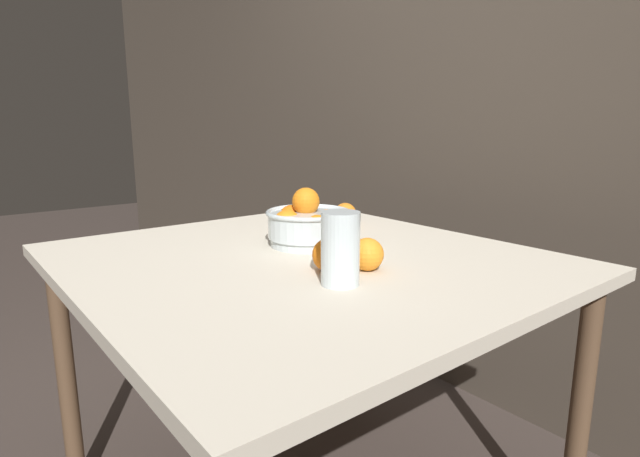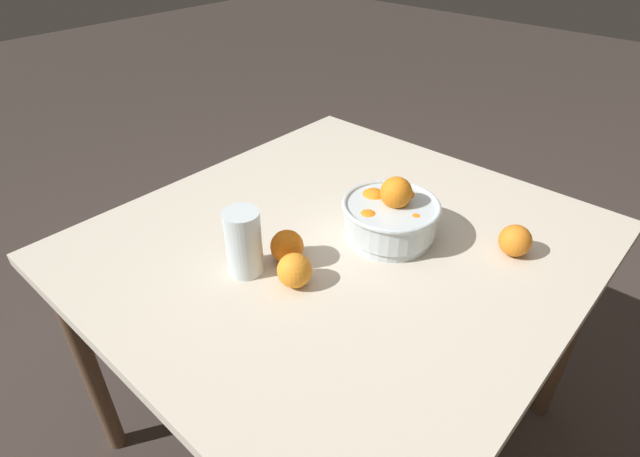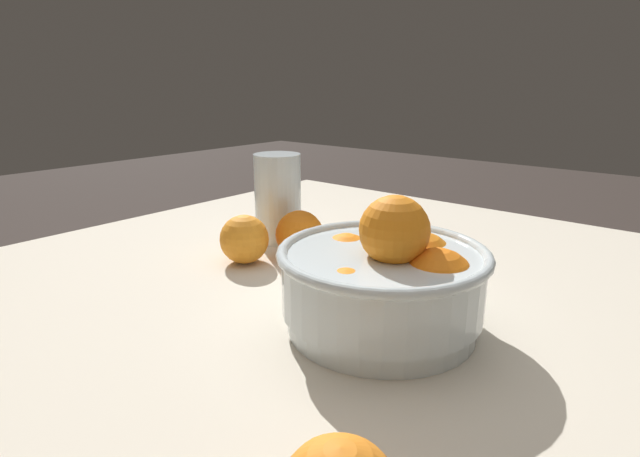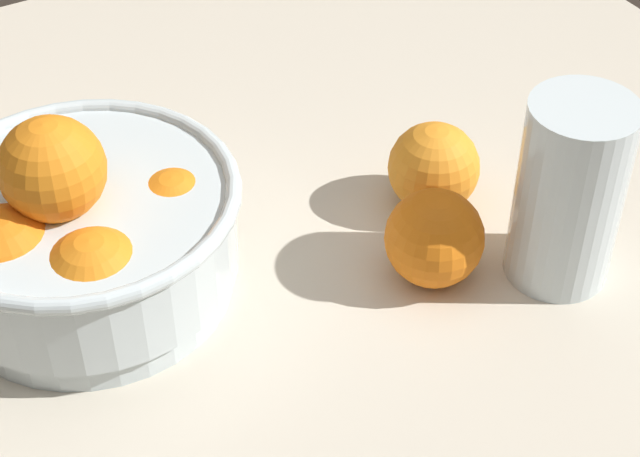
# 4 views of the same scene
# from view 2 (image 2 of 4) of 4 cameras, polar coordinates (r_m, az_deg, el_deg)

# --- Properties ---
(ground_plane) EXTENTS (12.00, 12.00, 0.00)m
(ground_plane) POSITION_cam_2_polar(r_m,az_deg,el_deg) (1.76, 1.75, -21.51)
(ground_plane) COLOR #3D332D
(dining_table) EXTENTS (1.14, 1.06, 0.75)m
(dining_table) POSITION_cam_2_polar(r_m,az_deg,el_deg) (1.25, 2.29, -3.97)
(dining_table) COLOR beige
(dining_table) RESTS_ON ground_plane
(fruit_bowl) EXTENTS (0.23, 0.23, 0.16)m
(fruit_bowl) POSITION_cam_2_polar(r_m,az_deg,el_deg) (1.19, 8.00, 1.46)
(fruit_bowl) COLOR silver
(fruit_bowl) RESTS_ON dining_table
(juice_glass) EXTENTS (0.08, 0.08, 0.15)m
(juice_glass) POSITION_cam_2_polar(r_m,az_deg,el_deg) (1.08, -8.70, -1.82)
(juice_glass) COLOR #F4A314
(juice_glass) RESTS_ON dining_table
(orange_loose_near_bowl) EXTENTS (0.08, 0.08, 0.08)m
(orange_loose_near_bowl) POSITION_cam_2_polar(r_m,az_deg,el_deg) (1.12, -3.79, -2.05)
(orange_loose_near_bowl) COLOR orange
(orange_loose_near_bowl) RESTS_ON dining_table
(orange_loose_front) EXTENTS (0.07, 0.07, 0.07)m
(orange_loose_front) POSITION_cam_2_polar(r_m,az_deg,el_deg) (1.22, 21.40, -1.29)
(orange_loose_front) COLOR orange
(orange_loose_front) RESTS_ON dining_table
(orange_loose_aside) EXTENTS (0.07, 0.07, 0.07)m
(orange_loose_aside) POSITION_cam_2_polar(r_m,az_deg,el_deg) (1.05, -2.92, -4.80)
(orange_loose_aside) COLOR orange
(orange_loose_aside) RESTS_ON dining_table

